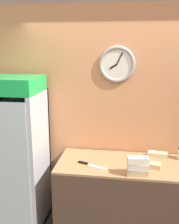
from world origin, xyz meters
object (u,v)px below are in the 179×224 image
(sandwich_stack_middle, at_px, (138,166))
(sandwich_stack_top, at_px, (138,160))
(beverage_cooler, at_px, (19,146))
(sandwich_flat_left, at_px, (152,165))
(sandwich_flat_right, at_px, (158,155))
(sandwich_stack_bottom, at_px, (137,172))
(chefs_knife, at_px, (88,164))

(sandwich_stack_middle, distance_m, sandwich_stack_top, 0.07)
(beverage_cooler, distance_m, sandwich_stack_top, 1.48)
(sandwich_stack_top, height_order, sandwich_flat_left, sandwich_stack_top)
(sandwich_flat_left, height_order, sandwich_flat_right, sandwich_flat_right)
(sandwich_stack_bottom, bearing_deg, sandwich_flat_left, 50.25)
(sandwich_stack_middle, xyz_separation_m, sandwich_flat_right, (0.25, 0.51, -0.07))
(sandwich_stack_bottom, relative_size, sandwich_flat_left, 1.11)
(beverage_cooler, relative_size, chefs_knife, 5.57)
(beverage_cooler, xyz_separation_m, sandwich_stack_top, (1.44, -0.34, 0.07))
(sandwich_stack_middle, bearing_deg, chefs_knife, 162.54)
(chefs_knife, bearing_deg, sandwich_flat_right, 23.04)
(sandwich_stack_middle, relative_size, chefs_knife, 0.66)
(beverage_cooler, distance_m, chefs_knife, 0.92)
(sandwich_stack_bottom, relative_size, sandwich_stack_middle, 0.99)
(sandwich_flat_right, distance_m, chefs_knife, 0.87)
(sandwich_stack_top, xyz_separation_m, sandwich_flat_right, (0.25, 0.51, -0.14))
(sandwich_stack_middle, height_order, sandwich_stack_top, sandwich_stack_top)
(sandwich_flat_left, height_order, chefs_knife, sandwich_flat_left)
(beverage_cooler, height_order, sandwich_stack_bottom, beverage_cooler)
(sandwich_flat_left, distance_m, chefs_knife, 0.71)
(sandwich_stack_top, xyz_separation_m, chefs_knife, (-0.54, 0.17, -0.16))
(sandwich_stack_middle, bearing_deg, sandwich_flat_right, 63.62)
(beverage_cooler, bearing_deg, chefs_knife, -10.89)
(beverage_cooler, distance_m, sandwich_flat_right, 1.70)
(sandwich_stack_top, bearing_deg, sandwich_flat_right, 63.62)
(sandwich_stack_bottom, bearing_deg, beverage_cooler, 166.58)
(sandwich_stack_bottom, distance_m, sandwich_stack_middle, 0.07)
(sandwich_stack_middle, bearing_deg, sandwich_stack_top, 0.00)
(sandwich_stack_bottom, relative_size, sandwich_stack_top, 0.97)
(beverage_cooler, bearing_deg, sandwich_stack_top, -13.42)
(sandwich_stack_middle, xyz_separation_m, sandwich_stack_top, (0.00, 0.00, 0.07))
(chefs_knife, bearing_deg, sandwich_flat_left, 2.31)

